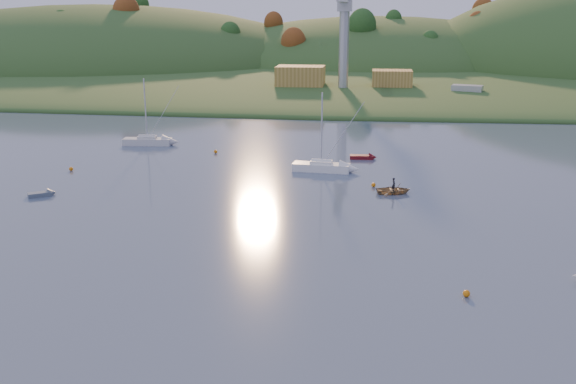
# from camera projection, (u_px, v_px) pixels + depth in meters

# --- Properties ---
(far_shore) EXTENTS (620.00, 220.00, 1.50)m
(far_shore) POSITION_uv_depth(u_px,v_px,m) (350.00, 63.00, 250.87)
(far_shore) COLOR #27471C
(far_shore) RESTS_ON ground
(shore_slope) EXTENTS (640.00, 150.00, 7.00)m
(shore_slope) POSITION_uv_depth(u_px,v_px,m) (343.00, 80.00, 188.79)
(shore_slope) COLOR #27471C
(shore_slope) RESTS_ON ground
(hill_left) EXTENTS (170.00, 140.00, 44.00)m
(hill_left) POSITION_uv_depth(u_px,v_px,m) (99.00, 67.00, 233.17)
(hill_left) COLOR #27471C
(hill_left) RESTS_ON ground
(hill_center) EXTENTS (140.00, 120.00, 36.00)m
(hill_center) POSITION_uv_depth(u_px,v_px,m) (376.00, 68.00, 230.55)
(hill_center) COLOR #27471C
(hill_center) RESTS_ON ground
(hillside_trees) EXTENTS (280.00, 50.00, 32.00)m
(hillside_trees) POSITION_uv_depth(u_px,v_px,m) (345.00, 74.00, 207.89)
(hillside_trees) COLOR #1D4E1C
(hillside_trees) RESTS_ON ground
(wharf) EXTENTS (42.00, 16.00, 2.40)m
(wharf) POSITION_uv_depth(u_px,v_px,m) (356.00, 93.00, 146.78)
(wharf) COLOR slate
(wharf) RESTS_ON ground
(shed_west) EXTENTS (11.00, 8.00, 4.80)m
(shed_west) POSITION_uv_depth(u_px,v_px,m) (300.00, 76.00, 148.35)
(shed_west) COLOR #A37D36
(shed_west) RESTS_ON wharf
(shed_east) EXTENTS (9.00, 7.00, 4.00)m
(shed_east) POSITION_uv_depth(u_px,v_px,m) (392.00, 79.00, 146.86)
(shed_east) COLOR #A37D36
(shed_east) RESTS_ON wharf
(dock_crane) EXTENTS (3.20, 28.00, 20.30)m
(dock_crane) POSITION_uv_depth(u_px,v_px,m) (344.00, 22.00, 139.39)
(dock_crane) COLOR #B7B7BC
(dock_crane) RESTS_ON wharf
(sailboat_near) EXTENTS (7.24, 2.67, 9.85)m
(sailboat_near) POSITION_uv_depth(u_px,v_px,m) (147.00, 140.00, 95.63)
(sailboat_near) COLOR silver
(sailboat_near) RESTS_ON ground
(sailboat_far) EXTENTS (7.23, 2.73, 9.81)m
(sailboat_far) POSITION_uv_depth(u_px,v_px,m) (321.00, 166.00, 79.73)
(sailboat_far) COLOR white
(sailboat_far) RESTS_ON ground
(canoe) EXTENTS (4.18, 3.35, 0.77)m
(canoe) POSITION_uv_depth(u_px,v_px,m) (393.00, 190.00, 69.92)
(canoe) COLOR #9A7F55
(canoe) RESTS_ON ground
(paddler) EXTENTS (0.47, 0.61, 1.51)m
(paddler) POSITION_uv_depth(u_px,v_px,m) (394.00, 187.00, 69.82)
(paddler) COLOR black
(paddler) RESTS_ON ground
(red_tender) EXTENTS (3.67, 1.44, 1.23)m
(red_tender) POSITION_uv_depth(u_px,v_px,m) (367.00, 157.00, 86.47)
(red_tender) COLOR #570C13
(red_tender) RESTS_ON ground
(grey_dinghy) EXTENTS (3.00, 2.55, 1.09)m
(grey_dinghy) POSITION_uv_depth(u_px,v_px,m) (46.00, 194.00, 69.16)
(grey_dinghy) COLOR slate
(grey_dinghy) RESTS_ON ground
(work_vessel) EXTENTS (15.92, 9.58, 3.86)m
(work_vessel) POSITION_uv_depth(u_px,v_px,m) (467.00, 97.00, 139.98)
(work_vessel) COLOR slate
(work_vessel) RESTS_ON ground
(buoy_0) EXTENTS (0.50, 0.50, 0.50)m
(buoy_0) POSITION_uv_depth(u_px,v_px,m) (466.00, 293.00, 44.48)
(buoy_0) COLOR orange
(buoy_0) RESTS_ON ground
(buoy_1) EXTENTS (0.50, 0.50, 0.50)m
(buoy_1) POSITION_uv_depth(u_px,v_px,m) (373.00, 185.00, 72.52)
(buoy_1) COLOR orange
(buoy_1) RESTS_ON ground
(buoy_2) EXTENTS (0.50, 0.50, 0.50)m
(buoy_2) POSITION_uv_depth(u_px,v_px,m) (71.00, 169.00, 79.96)
(buoy_2) COLOR orange
(buoy_2) RESTS_ON ground
(buoy_3) EXTENTS (0.50, 0.50, 0.50)m
(buoy_3) POSITION_uv_depth(u_px,v_px,m) (216.00, 152.00, 89.96)
(buoy_3) COLOR orange
(buoy_3) RESTS_ON ground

